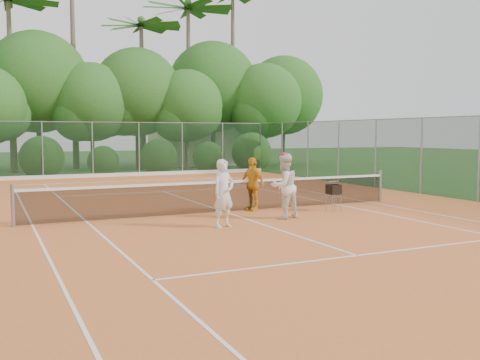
% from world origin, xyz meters
% --- Properties ---
extents(ground, '(120.00, 120.00, 0.00)m').
position_xyz_m(ground, '(0.00, 0.00, 0.00)').
color(ground, '#224819').
rests_on(ground, ground).
extents(clay_court, '(18.00, 36.00, 0.02)m').
position_xyz_m(clay_court, '(0.00, 0.00, 0.01)').
color(clay_court, orange).
rests_on(clay_court, ground).
extents(club_building, '(8.00, 5.00, 3.00)m').
position_xyz_m(club_building, '(9.00, 24.00, 1.50)').
color(club_building, beige).
rests_on(club_building, ground).
extents(tennis_net, '(11.97, 0.10, 1.10)m').
position_xyz_m(tennis_net, '(0.00, 0.00, 0.53)').
color(tennis_net, gray).
rests_on(tennis_net, clay_court).
extents(player_white, '(0.73, 0.58, 1.74)m').
position_xyz_m(player_white, '(-1.08, -2.36, 0.89)').
color(player_white, silver).
rests_on(player_white, clay_court).
extents(player_center_grp, '(1.01, 0.86, 1.86)m').
position_xyz_m(player_center_grp, '(1.02, -1.78, 0.94)').
color(player_center_grp, white).
rests_on(player_center_grp, clay_court).
extents(player_yellow, '(0.70, 1.05, 1.66)m').
position_xyz_m(player_yellow, '(0.90, -0.02, 0.85)').
color(player_yellow, gold).
rests_on(player_yellow, clay_court).
extents(ball_hopper, '(0.36, 0.36, 0.82)m').
position_xyz_m(ball_hopper, '(3.12, -1.19, 0.67)').
color(ball_hopper, gray).
rests_on(ball_hopper, clay_court).
extents(stray_ball_a, '(0.07, 0.07, 0.07)m').
position_xyz_m(stray_ball_a, '(-2.82, 9.43, 0.05)').
color(stray_ball_a, yellow).
rests_on(stray_ball_a, clay_court).
extents(stray_ball_b, '(0.07, 0.07, 0.07)m').
position_xyz_m(stray_ball_b, '(0.73, 13.48, 0.05)').
color(stray_ball_b, yellow).
rests_on(stray_ball_b, clay_court).
extents(stray_ball_c, '(0.07, 0.07, 0.07)m').
position_xyz_m(stray_ball_c, '(2.92, 9.74, 0.05)').
color(stray_ball_c, '#D1DB33').
rests_on(stray_ball_c, clay_court).
extents(court_markings, '(11.03, 23.83, 0.01)m').
position_xyz_m(court_markings, '(0.00, 0.00, 0.02)').
color(court_markings, white).
rests_on(court_markings, clay_court).
extents(fence_back, '(18.07, 0.07, 3.00)m').
position_xyz_m(fence_back, '(0.00, 15.00, 1.52)').
color(fence_back, '#19381E').
rests_on(fence_back, clay_court).
extents(fence_right, '(0.07, 33.07, 3.00)m').
position_xyz_m(fence_right, '(9.00, -1.50, 1.52)').
color(fence_right, '#19381E').
rests_on(fence_right, clay_court).
extents(tropical_treeline, '(32.10, 8.49, 15.03)m').
position_xyz_m(tropical_treeline, '(1.43, 20.22, 5.11)').
color(tropical_treeline, brown).
rests_on(tropical_treeline, ground).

